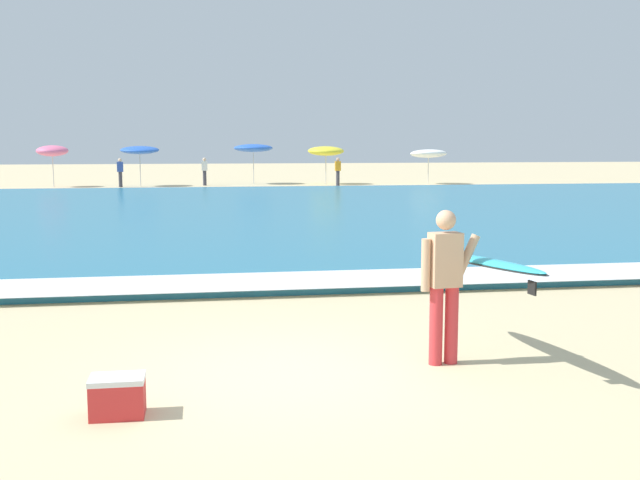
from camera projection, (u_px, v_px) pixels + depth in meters
name	position (u px, v px, depth m)	size (l,w,h in m)	color
ground_plane	(298.00, 373.00, 8.18)	(160.00, 160.00, 0.00)	beige
sea	(230.00, 213.00, 25.91)	(120.00, 28.00, 0.14)	teal
surf_foam	(262.00, 281.00, 12.78)	(120.00, 1.64, 0.01)	white
surfer_with_board	(465.00, 272.00, 8.45)	(1.08, 2.49, 1.73)	red
beach_umbrella_0	(52.00, 151.00, 41.59)	(1.70, 1.73, 2.32)	beige
beach_umbrella_1	(140.00, 150.00, 42.33)	(2.14, 2.16, 2.29)	beige
beach_umbrella_2	(253.00, 148.00, 44.62)	(2.28, 2.28, 2.34)	beige
beach_umbrella_3	(326.00, 151.00, 44.41)	(2.12, 2.13, 2.25)	beige
beach_umbrella_4	(429.00, 154.00, 44.62)	(2.15, 2.17, 2.08)	beige
beachgoer_near_row_left	(120.00, 172.00, 41.61)	(0.32, 0.20, 1.58)	#383842
beachgoer_near_row_mid	(205.00, 171.00, 43.19)	(0.32, 0.20, 1.58)	#383842
beachgoer_near_row_right	(338.00, 171.00, 43.08)	(0.32, 0.20, 1.58)	#383842
cooler_box	(118.00, 396.00, 6.87)	(0.49, 0.35, 0.37)	red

